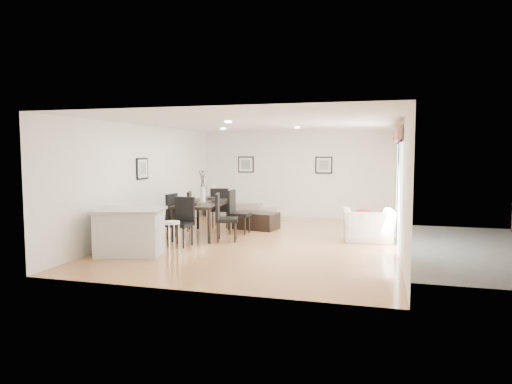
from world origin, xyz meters
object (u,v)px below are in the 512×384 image
(dining_chair_wnear, at_px, (168,213))
(dining_chair_wfar, at_px, (185,209))
(sofa, at_px, (242,211))
(dining_chair_foot, at_px, (220,206))
(dining_chair_enear, at_px, (223,215))
(dining_chair_efar, at_px, (236,209))
(bar_stool, at_px, (172,226))
(coffee_table, at_px, (256,221))
(dining_chair_head, at_px, (182,219))
(kitchen_island, at_px, (130,231))
(side_table, at_px, (213,206))
(dining_table, at_px, (203,206))
(armchair, at_px, (368,225))

(dining_chair_wnear, relative_size, dining_chair_wfar, 1.04)
(sofa, bearing_deg, dining_chair_foot, 90.89)
(dining_chair_enear, relative_size, dining_chair_efar, 1.00)
(dining_chair_foot, height_order, bar_stool, dining_chair_foot)
(dining_chair_wfar, bearing_deg, coffee_table, 98.03)
(dining_chair_head, relative_size, kitchen_island, 0.70)
(coffee_table, distance_m, kitchen_island, 3.95)
(dining_chair_wfar, height_order, dining_chair_enear, dining_chair_enear)
(dining_chair_wnear, xyz_separation_m, dining_chair_head, (0.71, -0.73, 0.00))
(dining_chair_enear, bearing_deg, dining_chair_efar, -14.89)
(dining_chair_efar, xyz_separation_m, side_table, (-1.72, 2.91, -0.31))
(side_table, bearing_deg, dining_chair_efar, -59.37)
(dining_table, height_order, coffee_table, dining_table)
(armchair, distance_m, dining_chair_wfar, 4.65)
(armchair, height_order, dining_chair_wnear, dining_chair_wnear)
(dining_chair_wfar, bearing_deg, dining_chair_foot, 118.92)
(dining_table, height_order, dining_chair_efar, dining_chair_efar)
(dining_chair_wnear, distance_m, dining_chair_foot, 1.87)
(dining_chair_enear, height_order, kitchen_island, dining_chair_enear)
(dining_table, height_order, side_table, dining_table)
(dining_table, bearing_deg, coffee_table, 46.80)
(armchair, bearing_deg, kitchen_island, 22.79)
(kitchen_island, bearing_deg, dining_chair_wnear, 77.18)
(armchair, height_order, side_table, armchair)
(coffee_table, height_order, side_table, side_table)
(dining_table, relative_size, bar_stool, 2.92)
(dining_table, relative_size, side_table, 3.40)
(armchair, height_order, dining_chair_foot, dining_chair_foot)
(dining_table, bearing_deg, dining_chair_wnear, -149.11)
(armchair, distance_m, dining_chair_efar, 3.25)
(dining_table, xyz_separation_m, dining_chair_wfar, (-0.71, 0.52, -0.17))
(dining_chair_wnear, bearing_deg, dining_table, 130.01)
(coffee_table, bearing_deg, bar_stool, -89.52)
(dining_chair_wfar, xyz_separation_m, dining_chair_efar, (1.40, -0.02, 0.04))
(dining_chair_head, distance_m, side_table, 4.75)
(side_table, relative_size, kitchen_island, 0.39)
(dining_table, relative_size, dining_chair_head, 1.93)
(kitchen_island, bearing_deg, dining_chair_enear, 38.34)
(armchair, relative_size, dining_table, 0.55)
(armchair, bearing_deg, side_table, -38.99)
(armchair, relative_size, side_table, 1.88)
(dining_chair_wnear, bearing_deg, sofa, 168.90)
(dining_chair_wfar, distance_m, side_table, 2.91)
(armchair, relative_size, dining_chair_head, 1.06)
(armchair, bearing_deg, coffee_table, -24.91)
(dining_table, relative_size, dining_chair_efar, 1.87)
(dining_chair_head, xyz_separation_m, coffee_table, (1.00, 2.50, -0.37))
(coffee_table, relative_size, side_table, 1.85)
(armchair, relative_size, kitchen_island, 0.74)
(side_table, xyz_separation_m, kitchen_island, (0.39, -5.71, 0.16))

